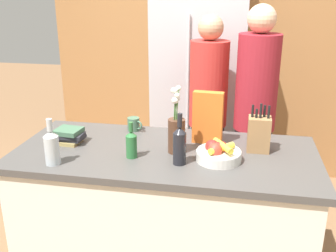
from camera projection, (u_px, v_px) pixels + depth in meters
The scene contains 14 objects.
kitchen_island at pixel (165, 220), 2.44m from camera, with size 1.75×0.80×0.93m.
back_wall_wood at pixel (201, 44), 3.86m from camera, with size 2.95×0.12×2.60m.
refrigerator at pixel (199, 84), 3.63m from camera, with size 0.81×0.62×1.97m.
fruit_bowl at pixel (218, 153), 2.15m from camera, with size 0.25×0.25×0.11m.
knife_block at pixel (259, 134), 2.25m from camera, with size 0.13×0.11×0.29m.
flower_vase at pixel (176, 132), 2.22m from camera, with size 0.10×0.10×0.39m.
cereal_box at pixel (208, 118), 2.36m from camera, with size 0.18×0.07×0.32m.
coffee_mug at pixel (134, 124), 2.59m from camera, with size 0.11×0.08×0.09m.
book_stack at pixel (68, 136), 2.39m from camera, with size 0.19×0.15×0.09m.
bottle_oil at pixel (180, 144), 2.08m from camera, with size 0.07×0.07×0.28m.
bottle_vinegar at pixel (52, 147), 2.08m from camera, with size 0.08×0.08×0.26m.
bottle_wine at pixel (131, 144), 2.17m from camera, with size 0.06×0.06×0.21m.
person_at_sink at pixel (208, 107), 3.10m from camera, with size 0.30×0.30×1.65m.
person_in_blue at pixel (255, 108), 2.90m from camera, with size 0.30×0.30×1.73m.
Camera 1 is at (0.41, -2.06, 1.83)m, focal length 42.00 mm.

